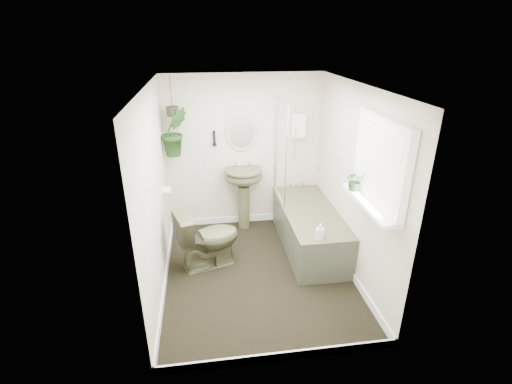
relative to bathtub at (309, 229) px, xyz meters
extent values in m
cube|color=black|center=(-0.80, -0.50, -0.30)|extent=(2.30, 2.80, 0.02)
cube|color=white|center=(-0.80, -0.50, 2.02)|extent=(2.30, 2.80, 0.02)
cube|color=#ECE0C5|center=(-0.80, 0.91, 0.86)|extent=(2.30, 0.02, 2.30)
cube|color=#ECE0C5|center=(-0.80, -1.91, 0.86)|extent=(2.30, 0.02, 2.30)
cube|color=#ECE0C5|center=(-1.96, -0.50, 0.86)|extent=(0.02, 2.80, 2.30)
cube|color=#ECE0C5|center=(0.36, -0.50, 0.86)|extent=(0.02, 2.80, 2.30)
cube|color=white|center=(-0.80, -0.50, -0.24)|extent=(2.30, 2.80, 0.10)
cube|color=white|center=(0.00, 0.84, 1.26)|extent=(0.20, 0.10, 0.35)
ellipsoid|color=#C3B29C|center=(-0.83, 0.87, 1.21)|extent=(0.46, 0.03, 0.62)
cylinder|color=black|center=(-1.23, 0.86, 1.11)|extent=(0.04, 0.04, 0.22)
cylinder|color=white|center=(-1.90, 0.20, 0.61)|extent=(0.11, 0.11, 0.11)
cube|color=white|center=(0.29, -1.20, 1.36)|extent=(0.08, 1.00, 0.90)
cube|color=white|center=(0.22, -1.20, 0.94)|extent=(0.18, 1.00, 0.04)
cube|color=white|center=(0.24, -1.20, 1.36)|extent=(0.01, 0.86, 0.76)
imported|color=#484A30|center=(-1.40, -0.24, 0.11)|extent=(0.89, 0.67, 0.80)
imported|color=black|center=(0.18, -0.90, 1.07)|extent=(0.23, 0.22, 0.22)
imported|color=black|center=(-1.77, 0.64, 1.28)|extent=(0.45, 0.40, 0.67)
imported|color=black|center=(-0.10, -0.74, 0.39)|extent=(0.10, 0.11, 0.19)
cylinder|color=black|center=(-1.77, 0.64, 1.56)|extent=(0.16, 0.16, 0.12)
camera|label=1|loc=(-1.38, -4.37, 2.53)|focal=26.00mm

